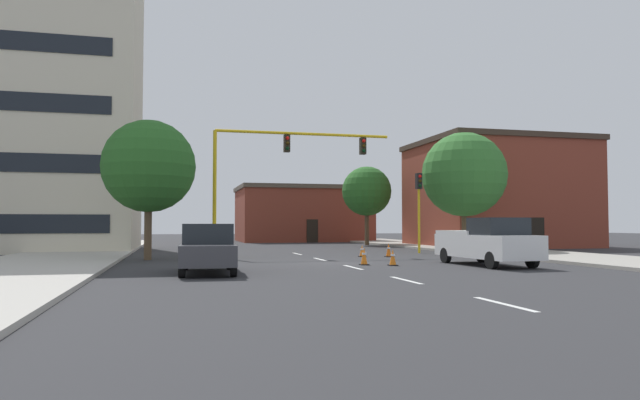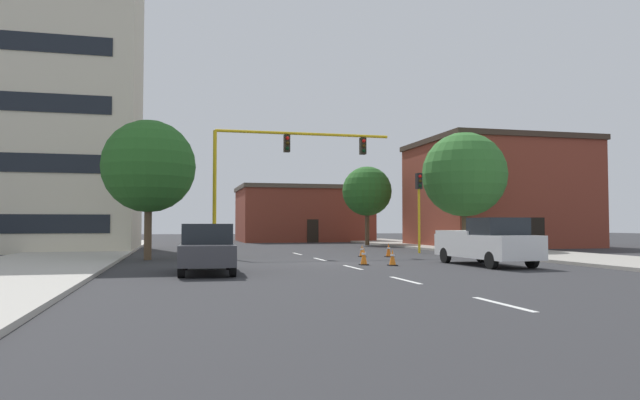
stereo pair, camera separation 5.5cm
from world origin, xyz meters
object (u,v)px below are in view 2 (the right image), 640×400
(tree_left_near, at_px, (149,166))
(pickup_truck_white, at_px, (487,242))
(sedan_dark_gray_near_left, at_px, (207,248))
(traffic_light_pole_right, at_px, (419,194))
(tree_right_mid, at_px, (464,175))
(tree_right_far, at_px, (367,191))
(traffic_cone_roadside_c, at_px, (364,256))
(traffic_signal_gantry, at_px, (242,213))
(traffic_cone_roadside_a, at_px, (389,250))
(traffic_cone_roadside_b, at_px, (362,251))
(traffic_cone_roadside_d, at_px, (392,258))

(tree_left_near, height_order, pickup_truck_white, tree_left_near)
(pickup_truck_white, bearing_deg, sedan_dark_gray_near_left, -174.94)
(traffic_light_pole_right, bearing_deg, tree_right_mid, 18.71)
(tree_right_far, xyz_separation_m, tree_left_near, (-16.67, -16.35, 0.08))
(tree_left_near, xyz_separation_m, traffic_cone_roadside_c, (9.06, -5.88, -4.18))
(traffic_signal_gantry, distance_m, traffic_cone_roadside_a, 8.09)
(sedan_dark_gray_near_left, relative_size, traffic_cone_roadside_b, 7.23)
(traffic_light_pole_right, distance_m, pickup_truck_white, 10.88)
(tree_right_mid, bearing_deg, traffic_light_pole_right, -161.29)
(traffic_cone_roadside_b, xyz_separation_m, traffic_cone_roadside_d, (-0.80, -6.57, 0.03))
(traffic_cone_roadside_c, bearing_deg, traffic_light_pole_right, 54.19)
(traffic_light_pole_right, distance_m, traffic_cone_roadside_c, 11.43)
(traffic_light_pole_right, bearing_deg, tree_left_near, -168.96)
(tree_right_far, bearing_deg, pickup_truck_white, -96.51)
(traffic_signal_gantry, xyz_separation_m, traffic_cone_roadside_b, (6.16, -1.89, -2.03))
(traffic_signal_gantry, xyz_separation_m, tree_left_near, (-4.75, -1.94, 2.21))
(traffic_cone_roadside_b, bearing_deg, tree_left_near, -179.70)
(tree_right_mid, xyz_separation_m, tree_right_far, (-2.48, 12.10, -0.43))
(traffic_light_pole_right, bearing_deg, traffic_cone_roadside_a, -133.47)
(traffic_light_pole_right, distance_m, tree_right_far, 13.42)
(traffic_light_pole_right, bearing_deg, traffic_signal_gantry, -174.26)
(tree_right_mid, bearing_deg, traffic_cone_roadside_c, -134.82)
(traffic_light_pole_right, xyz_separation_m, traffic_cone_roadside_b, (-4.58, -2.97, -3.22))
(tree_right_mid, xyz_separation_m, traffic_cone_roadside_b, (-8.23, -4.20, -4.59))
(traffic_light_pole_right, xyz_separation_m, tree_right_far, (1.18, 13.33, 0.94))
(sedan_dark_gray_near_left, distance_m, traffic_cone_roadside_b, 12.04)
(pickup_truck_white, relative_size, sedan_dark_gray_near_left, 1.19)
(tree_right_far, xyz_separation_m, sedan_dark_gray_near_left, (-14.25, -24.81, -3.58))
(traffic_cone_roadside_c, distance_m, traffic_cone_roadside_d, 1.22)
(pickup_truck_white, relative_size, traffic_cone_roadside_c, 7.28)
(tree_left_near, bearing_deg, traffic_light_pole_right, 11.04)
(tree_right_mid, height_order, traffic_cone_roadside_c, tree_right_mid)
(tree_right_far, relative_size, pickup_truck_white, 1.20)
(traffic_light_pole_right, bearing_deg, tree_right_far, 84.95)
(traffic_light_pole_right, distance_m, traffic_cone_roadside_a, 5.68)
(traffic_signal_gantry, distance_m, traffic_light_pole_right, 10.85)
(tree_left_near, bearing_deg, tree_right_far, 44.46)
(tree_right_far, bearing_deg, tree_left_near, -135.54)
(traffic_cone_roadside_d, bearing_deg, traffic_cone_roadside_c, 149.09)
(traffic_cone_roadside_b, distance_m, traffic_cone_roadside_c, 6.22)
(traffic_cone_roadside_d, bearing_deg, tree_right_mid, 50.03)
(traffic_cone_roadside_a, bearing_deg, pickup_truck_white, -76.35)
(tree_left_near, xyz_separation_m, traffic_cone_roadside_a, (12.24, -0.40, -4.18))
(tree_right_mid, relative_size, traffic_cone_roadside_a, 10.31)
(traffic_cone_roadside_c, bearing_deg, pickup_truck_white, -17.64)
(tree_right_far, bearing_deg, traffic_cone_roadside_b, -109.44)
(tree_right_mid, height_order, pickup_truck_white, tree_right_mid)
(tree_right_mid, relative_size, traffic_cone_roadside_d, 11.10)
(pickup_truck_white, distance_m, sedan_dark_gray_near_left, 11.58)
(tree_right_far, relative_size, traffic_cone_roadside_d, 9.55)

